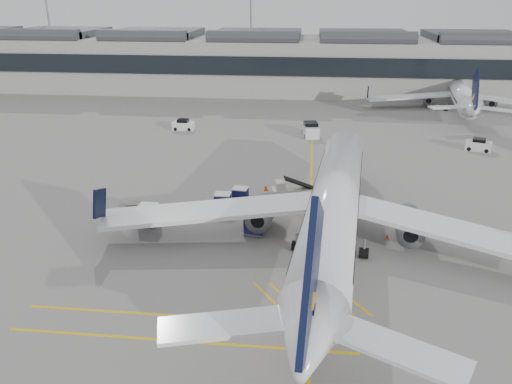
# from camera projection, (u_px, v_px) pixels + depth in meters

# --- Properties ---
(ground) EXTENTS (220.00, 220.00, 0.00)m
(ground) POSITION_uv_depth(u_px,v_px,m) (192.00, 244.00, 42.41)
(ground) COLOR gray
(ground) RESTS_ON ground
(terminal) EXTENTS (200.00, 20.45, 12.40)m
(terminal) POSITION_uv_depth(u_px,v_px,m) (267.00, 61.00, 106.44)
(terminal) COLOR #9E9E99
(terminal) RESTS_ON ground
(light_masts) EXTENTS (113.00, 0.60, 25.45)m
(light_masts) POSITION_uv_depth(u_px,v_px,m) (265.00, 17.00, 116.47)
(light_masts) COLOR slate
(light_masts) RESTS_ON ground
(apron_markings) EXTENTS (0.25, 60.00, 0.01)m
(apron_markings) POSITION_uv_depth(u_px,v_px,m) (311.00, 203.00, 50.63)
(apron_markings) COLOR gold
(apron_markings) RESTS_ON ground
(airliner_main) EXTENTS (39.30, 43.14, 11.48)m
(airliner_main) POSITION_uv_depth(u_px,v_px,m) (334.00, 207.00, 41.35)
(airliner_main) COLOR white
(airliner_main) RESTS_ON ground
(airliner_far) EXTENTS (33.08, 36.39, 9.71)m
(airliner_far) POSITION_uv_depth(u_px,v_px,m) (461.00, 94.00, 89.77)
(airliner_far) COLOR white
(airliner_far) RESTS_ON ground
(belt_loader) EXTENTS (5.02, 2.38, 1.99)m
(belt_loader) POSITION_uv_depth(u_px,v_px,m) (290.00, 190.00, 52.53)
(belt_loader) COLOR beige
(belt_loader) RESTS_ON ground
(baggage_cart_a) EXTENTS (1.74, 1.49, 1.69)m
(baggage_cart_a) POSITION_uv_depth(u_px,v_px,m) (240.00, 195.00, 50.27)
(baggage_cart_a) COLOR gray
(baggage_cart_a) RESTS_ON ground
(baggage_cart_b) EXTENTS (2.03, 1.78, 1.88)m
(baggage_cart_b) POSITION_uv_depth(u_px,v_px,m) (255.00, 224.00, 43.84)
(baggage_cart_b) COLOR gray
(baggage_cart_b) RESTS_ON ground
(baggage_cart_c) EXTENTS (1.84, 1.52, 1.93)m
(baggage_cart_c) POSITION_uv_depth(u_px,v_px,m) (149.00, 214.00, 45.63)
(baggage_cart_c) COLOR gray
(baggage_cart_c) RESTS_ON ground
(baggage_cart_d) EXTENTS (1.65, 1.36, 1.74)m
(baggage_cart_d) POSITION_uv_depth(u_px,v_px,m) (223.00, 201.00, 48.77)
(baggage_cart_d) COLOR gray
(baggage_cart_d) RESTS_ON ground
(ramp_agent_a) EXTENTS (0.79, 0.78, 1.84)m
(ramp_agent_a) POSITION_uv_depth(u_px,v_px,m) (266.00, 194.00, 50.44)
(ramp_agent_a) COLOR #FF4B0D
(ramp_agent_a) RESTS_ON ground
(ramp_agent_b) EXTENTS (0.81, 0.65, 1.62)m
(ramp_agent_b) POSITION_uv_depth(u_px,v_px,m) (245.00, 216.00, 45.79)
(ramp_agent_b) COLOR #DA4A0B
(ramp_agent_b) RESTS_ON ground
(pushback_tug) EXTENTS (3.06, 2.23, 1.55)m
(pushback_tug) POSITION_uv_depth(u_px,v_px,m) (134.00, 211.00, 47.20)
(pushback_tug) COLOR #4E4F43
(pushback_tug) RESTS_ON ground
(safety_cone_nose) EXTENTS (0.33, 0.33, 0.46)m
(safety_cone_nose) POSITION_uv_depth(u_px,v_px,m) (336.00, 175.00, 57.77)
(safety_cone_nose) COLOR #F24C0A
(safety_cone_nose) RESTS_ON ground
(safety_cone_engine) EXTENTS (0.32, 0.32, 0.44)m
(safety_cone_engine) POSITION_uv_depth(u_px,v_px,m) (387.00, 236.00, 43.37)
(safety_cone_engine) COLOR #F24C0A
(safety_cone_engine) RESTS_ON ground
(service_van_left) EXTENTS (3.25, 1.66, 1.66)m
(service_van_left) POSITION_uv_depth(u_px,v_px,m) (183.00, 125.00, 77.25)
(service_van_left) COLOR silver
(service_van_left) RESTS_ON ground
(service_van_mid) EXTENTS (2.73, 4.39, 2.10)m
(service_van_mid) POSITION_uv_depth(u_px,v_px,m) (310.00, 130.00, 73.87)
(service_van_mid) COLOR silver
(service_van_mid) RESTS_ON ground
(service_van_right) EXTENTS (3.61, 2.62, 1.67)m
(service_van_right) POSITION_uv_depth(u_px,v_px,m) (479.00, 145.00, 67.18)
(service_van_right) COLOR silver
(service_van_right) RESTS_ON ground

